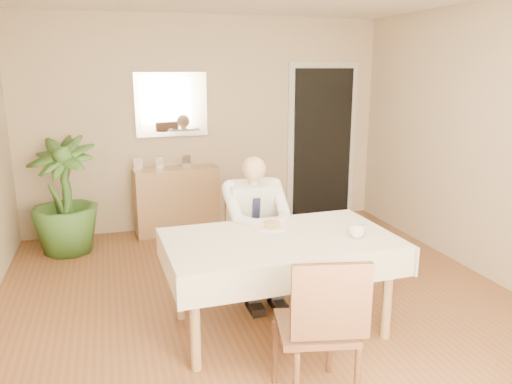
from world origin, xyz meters
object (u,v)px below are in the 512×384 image
object	(u,v)px
chair_near	(322,323)
seated_man	(257,222)
coffee_mug	(357,231)
dining_table	(280,247)
potted_palm	(64,196)
sideboard	(177,200)
chair_far	(248,237)

from	to	relation	value
chair_near	seated_man	size ratio (longest dim) A/B	0.77
coffee_mug	dining_table	bearing A→B (deg)	163.10
chair_near	potted_palm	distance (m)	3.56
dining_table	coffee_mug	bearing A→B (deg)	-18.58
sideboard	coffee_mug	bearing A→B (deg)	-75.20
chair_near	coffee_mug	size ratio (longest dim) A/B	7.57
sideboard	potted_palm	bearing A→B (deg)	-169.13
chair_far	potted_palm	bearing A→B (deg)	140.56
chair_far	potted_palm	xyz separation A→B (m)	(-1.69, 1.37, 0.17)
seated_man	potted_palm	world-z (taller)	potted_palm
chair_near	dining_table	bearing A→B (deg)	97.64
seated_man	sideboard	size ratio (longest dim) A/B	1.24
dining_table	potted_palm	distance (m)	2.81
seated_man	potted_palm	xyz separation A→B (m)	(-1.69, 1.65, -0.06)
dining_table	chair_far	size ratio (longest dim) A/B	2.11
chair_far	chair_near	xyz separation A→B (m)	(-0.07, -1.80, 0.08)
seated_man	coffee_mug	size ratio (longest dim) A/B	9.86
potted_palm	seated_man	bearing A→B (deg)	-44.36
dining_table	coffee_mug	distance (m)	0.59
dining_table	coffee_mug	size ratio (longest dim) A/B	13.81
chair_far	seated_man	size ratio (longest dim) A/B	0.67
dining_table	potted_palm	size ratio (longest dim) A/B	1.37
dining_table	potted_palm	world-z (taller)	potted_palm
chair_far	sideboard	size ratio (longest dim) A/B	0.82
seated_man	coffee_mug	distance (m)	0.94
dining_table	sideboard	xyz separation A→B (m)	(-0.43, 2.59, -0.27)
coffee_mug	sideboard	world-z (taller)	coffee_mug
dining_table	chair_near	bearing A→B (deg)	-95.70
sideboard	chair_near	bearing A→B (deg)	-88.80
dining_table	seated_man	bearing A→B (deg)	88.32
dining_table	coffee_mug	world-z (taller)	coffee_mug
chair_near	coffee_mug	world-z (taller)	chair_near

